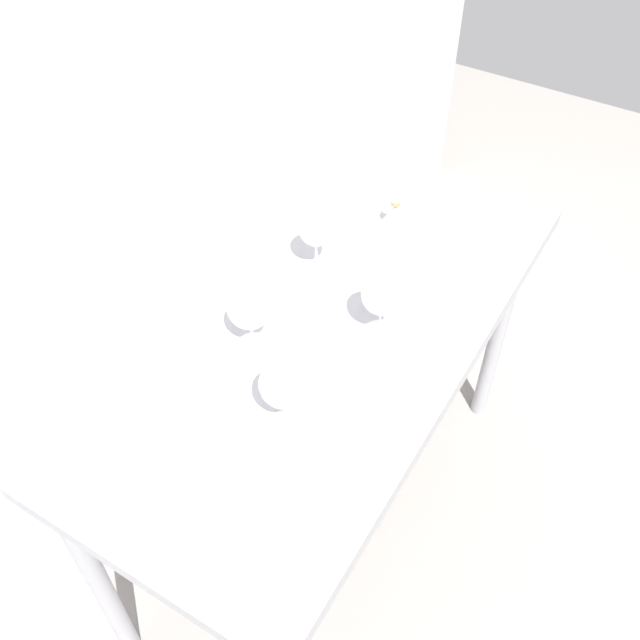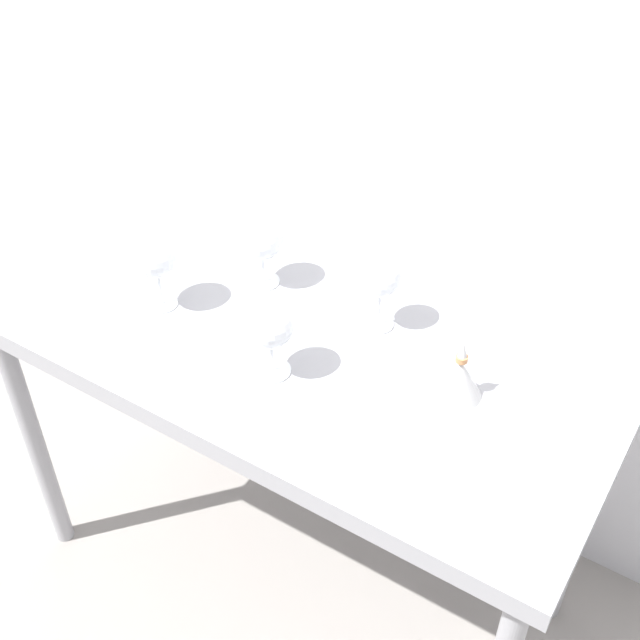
# 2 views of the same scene
# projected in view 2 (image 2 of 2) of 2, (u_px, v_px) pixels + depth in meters

# --- Properties ---
(ground_plane) EXTENTS (6.00, 6.00, 0.00)m
(ground_plane) POSITION_uv_depth(u_px,v_px,m) (298.00, 571.00, 2.39)
(ground_plane) COLOR gray
(back_wall) EXTENTS (3.80, 0.04, 2.60)m
(back_wall) POSITION_uv_depth(u_px,v_px,m) (412.00, 68.00, 1.85)
(back_wall) COLOR silver
(back_wall) RESTS_ON ground_plane
(steel_counter) EXTENTS (1.40, 0.65, 0.90)m
(steel_counter) POSITION_uv_depth(u_px,v_px,m) (290.00, 370.00, 1.86)
(steel_counter) COLOR #96969B
(steel_counter) RESTS_ON ground_plane
(wine_glass_far_left) EXTENTS (0.10, 0.10, 0.17)m
(wine_glass_far_left) POSITION_uv_depth(u_px,v_px,m) (261.00, 240.00, 1.85)
(wine_glass_far_left) COLOR white
(wine_glass_far_left) RESTS_ON steel_counter
(wine_glass_far_right) EXTENTS (0.08, 0.08, 0.17)m
(wine_glass_far_right) POSITION_uv_depth(u_px,v_px,m) (381.00, 279.00, 1.74)
(wine_glass_far_right) COLOR white
(wine_glass_far_right) RESTS_ON steel_counter
(wine_glass_near_left) EXTENTS (0.10, 0.10, 0.18)m
(wine_glass_near_left) POSITION_uv_depth(u_px,v_px,m) (155.00, 257.00, 1.78)
(wine_glass_near_left) COLOR white
(wine_glass_near_left) RESTS_ON steel_counter
(wine_glass_near_center) EXTENTS (0.09, 0.09, 0.17)m
(wine_glass_near_center) POSITION_uv_depth(u_px,v_px,m) (270.00, 327.00, 1.63)
(wine_glass_near_center) COLOR white
(wine_glass_near_center) RESTS_ON steel_counter
(tasting_sheet_upper) EXTENTS (0.27, 0.27, 0.00)m
(tasting_sheet_upper) POSITION_uv_depth(u_px,v_px,m) (197.00, 236.00, 2.06)
(tasting_sheet_upper) COLOR white
(tasting_sheet_upper) RESTS_ON steel_counter
(decanter_funnel) EXTENTS (0.10, 0.10, 0.14)m
(decanter_funnel) POSITION_uv_depth(u_px,v_px,m) (459.00, 377.00, 1.63)
(decanter_funnel) COLOR silver
(decanter_funnel) RESTS_ON steel_counter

